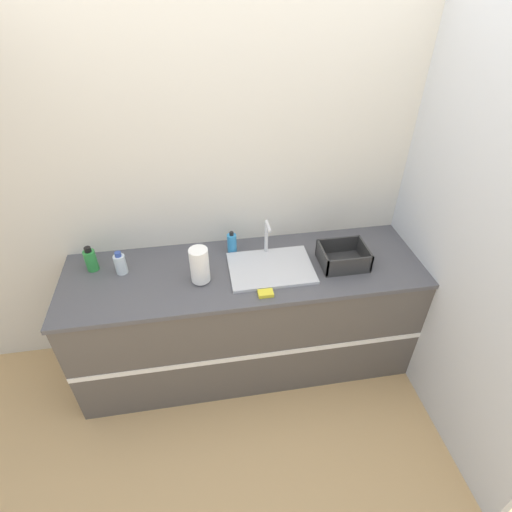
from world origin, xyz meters
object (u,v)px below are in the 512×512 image
Objects in this scene: sink at (271,266)px; soap_dispenser at (232,243)px; bottle_green at (91,260)px; paper_towel_roll at (200,265)px; bottle_clear at (120,264)px; dish_rack at (343,258)px.

soap_dispenser is at bearing 134.32° from sink.
bottle_green reaches higher than soap_dispenser.
paper_towel_roll is at bearing -173.85° from sink.
sink is 0.94m from bottle_clear.
bottle_green is at bearing 161.43° from paper_towel_roll.
paper_towel_roll is 1.51× the size of bottle_clear.
paper_towel_roll is 0.80× the size of dish_rack.
bottle_clear is 0.72m from soap_dispenser.
bottle_green is (-1.59, 0.20, 0.03)m from dish_rack.
bottle_green reaches higher than dish_rack.
soap_dispenser is (0.90, 0.05, -0.01)m from bottle_green.
paper_towel_roll reaches higher than soap_dispenser.
dish_rack is 0.74m from soap_dispenser.
bottle_clear is 1.01× the size of soap_dispenser.
sink is 0.32m from soap_dispenser.
bottle_clear reaches higher than soap_dispenser.
bottle_clear is (-1.40, 0.14, 0.02)m from dish_rack.
bottle_clear reaches higher than dish_rack.
paper_towel_roll is 0.36m from soap_dispenser.
sink reaches higher than soap_dispenser.
paper_towel_roll is 0.52m from bottle_clear.
dish_rack is 1.74× the size of bottle_green.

